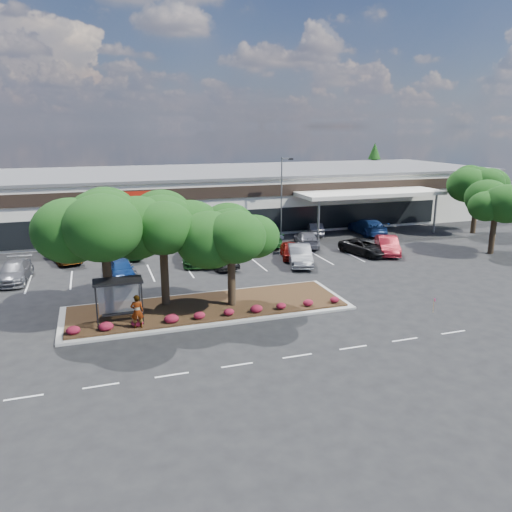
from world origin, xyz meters
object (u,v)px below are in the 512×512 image
object	(u,v)px
light_pole	(282,204)
survey_stake	(434,303)
car_0	(14,271)
car_1	(122,269)

from	to	relation	value
light_pole	survey_stake	distance (m)	23.06
car_0	car_1	xyz separation A→B (m)	(7.73, -1.72, -0.01)
car_0	car_1	bearing A→B (deg)	-8.30
survey_stake	car_0	world-z (taller)	car_0
car_0	car_1	world-z (taller)	car_0
light_pole	car_1	size ratio (longest dim) A/B	1.94
survey_stake	car_0	xyz separation A→B (m)	(-25.83, 15.51, 0.15)
light_pole	car_1	world-z (taller)	light_pole
light_pole	car_0	distance (m)	25.72
light_pole	car_1	xyz separation A→B (m)	(-16.76, -9.02, -2.94)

